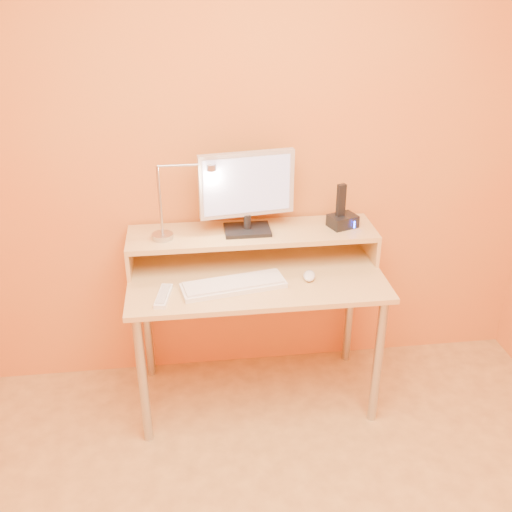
{
  "coord_description": "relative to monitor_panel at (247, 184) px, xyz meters",
  "views": [
    {
      "loc": [
        -0.31,
        -1.25,
        2.07
      ],
      "look_at": [
        -0.01,
        1.13,
        0.85
      ],
      "focal_mm": 41.52,
      "sensor_mm": 36.0,
      "label": 1
    }
  ],
  "objects": [
    {
      "name": "monitor_foot",
      "position": [
        -0.0,
        -0.01,
        -0.23
      ],
      "size": [
        0.22,
        0.16,
        0.02
      ],
      "primitive_type": "cube",
      "color": "black",
      "rests_on": "desk_shelf"
    },
    {
      "name": "monitor_back",
      "position": [
        0.0,
        0.02,
        0.0
      ],
      "size": [
        0.41,
        0.07,
        0.26
      ],
      "primitive_type": "cube",
      "rotation": [
        0.0,
        0.0,
        0.14
      ],
      "color": "black",
      "rests_on": "monitor_panel"
    },
    {
      "name": "remote_control",
      "position": [
        -0.41,
        -0.32,
        -0.39
      ],
      "size": [
        0.08,
        0.2,
        0.02
      ],
      "primitive_type": "cube",
      "rotation": [
        0.0,
        0.0,
        -0.18
      ],
      "color": "white",
      "rests_on": "desk_lower"
    },
    {
      "name": "monitor_panel",
      "position": [
        0.0,
        0.0,
        0.0
      ],
      "size": [
        0.45,
        0.1,
        0.31
      ],
      "primitive_type": "cube",
      "rotation": [
        0.0,
        0.0,
        0.14
      ],
      "color": "silver",
      "rests_on": "monitor_neck"
    },
    {
      "name": "desk_lower",
      "position": [
        0.02,
        -0.16,
        -0.41
      ],
      "size": [
        1.2,
        0.6,
        0.02
      ],
      "primitive_type": "cube",
      "color": "tan",
      "rests_on": "floor"
    },
    {
      "name": "shelf_riser_left",
      "position": [
        -0.57,
        -0.01,
        -0.33
      ],
      "size": [
        0.02,
        0.3,
        0.14
      ],
      "primitive_type": "cube",
      "color": "tan",
      "rests_on": "desk_lower"
    },
    {
      "name": "lamp_post",
      "position": [
        -0.4,
        -0.04,
        -0.05
      ],
      "size": [
        0.01,
        0.01,
        0.33
      ],
      "primitive_type": "cylinder",
      "color": "#AEAEB3",
      "rests_on": "lamp_base"
    },
    {
      "name": "desk_shelf",
      "position": [
        0.02,
        -0.01,
        -0.25
      ],
      "size": [
        1.2,
        0.3,
        0.02
      ],
      "primitive_type": "cube",
      "color": "tan",
      "rests_on": "desk_lower"
    },
    {
      "name": "lamp_arm",
      "position": [
        -0.28,
        -0.04,
        0.12
      ],
      "size": [
        0.24,
        0.01,
        0.01
      ],
      "primitive_type": "cylinder",
      "rotation": [
        0.0,
        1.57,
        0.0
      ],
      "color": "#AEAEB3",
      "rests_on": "lamp_post"
    },
    {
      "name": "monitor_neck",
      "position": [
        0.0,
        -0.01,
        -0.19
      ],
      "size": [
        0.04,
        0.04,
        0.07
      ],
      "primitive_type": "cylinder",
      "color": "black",
      "rests_on": "monitor_foot"
    },
    {
      "name": "desk_leg_fr",
      "position": [
        0.57,
        -0.41,
        -0.77
      ],
      "size": [
        0.04,
        0.04,
        0.69
      ],
      "primitive_type": "cylinder",
      "color": "#AEAEB3",
      "rests_on": "floor"
    },
    {
      "name": "monitor_screen",
      "position": [
        0.0,
        -0.02,
        0.0
      ],
      "size": [
        0.41,
        0.06,
        0.27
      ],
      "primitive_type": "cube",
      "rotation": [
        0.0,
        0.0,
        0.14
      ],
      "color": "#AEB1DF",
      "rests_on": "monitor_panel"
    },
    {
      "name": "wall_back",
      "position": [
        0.02,
        0.16,
        0.13
      ],
      "size": [
        3.0,
        0.04,
        2.5
      ],
      "primitive_type": "cube",
      "color": "orange",
      "rests_on": "floor"
    },
    {
      "name": "shelf_riser_right",
      "position": [
        0.62,
        -0.01,
        -0.33
      ],
      "size": [
        0.02,
        0.3,
        0.14
      ],
      "primitive_type": "cube",
      "color": "tan",
      "rests_on": "desk_lower"
    },
    {
      "name": "desk_leg_br",
      "position": [
        0.57,
        0.09,
        -0.77
      ],
      "size": [
        0.04,
        0.04,
        0.69
      ],
      "primitive_type": "cylinder",
      "color": "#AEAEB3",
      "rests_on": "floor"
    },
    {
      "name": "lamp_head",
      "position": [
        -0.16,
        -0.04,
        0.1
      ],
      "size": [
        0.04,
        0.04,
        0.03
      ],
      "primitive_type": "cylinder",
      "color": "#AEAEB3",
      "rests_on": "lamp_arm"
    },
    {
      "name": "lamp_bulb",
      "position": [
        -0.16,
        -0.04,
        0.09
      ],
      "size": [
        0.03,
        0.03,
        0.0
      ],
      "primitive_type": "cylinder",
      "color": "#FFEAC6",
      "rests_on": "lamp_head"
    },
    {
      "name": "phone_led",
      "position": [
        0.51,
        -0.06,
        -0.21
      ],
      "size": [
        0.01,
        0.0,
        0.04
      ],
      "primitive_type": "cube",
      "color": "#2C4CFF",
      "rests_on": "phone_dock"
    },
    {
      "name": "desk_leg_bl",
      "position": [
        -0.53,
        0.09,
        -0.77
      ],
      "size": [
        0.04,
        0.04,
        0.69
      ],
      "primitive_type": "cylinder",
      "color": "#AEAEB3",
      "rests_on": "floor"
    },
    {
      "name": "phone_dock",
      "position": [
        0.47,
        -0.01,
        -0.21
      ],
      "size": [
        0.16,
        0.14,
        0.06
      ],
      "primitive_type": "cube",
      "rotation": [
        0.0,
        0.0,
        0.35
      ],
      "color": "black",
      "rests_on": "desk_shelf"
    },
    {
      "name": "keyboard",
      "position": [
        -0.09,
        -0.26,
        -0.39
      ],
      "size": [
        0.49,
        0.23,
        0.02
      ],
      "primitive_type": "cube",
      "rotation": [
        0.0,
        0.0,
        0.18
      ],
      "color": "white",
      "rests_on": "desk_lower"
    },
    {
      "name": "lamp_base",
      "position": [
        -0.4,
        -0.04,
        -0.23
      ],
      "size": [
        0.1,
        0.1,
        0.02
      ],
      "primitive_type": "cylinder",
      "color": "#AEAEB3",
      "rests_on": "desk_shelf"
    },
    {
      "name": "mouse",
      "position": [
        0.27,
        -0.23,
        -0.38
      ],
      "size": [
        0.08,
        0.11,
        0.03
      ],
      "primitive_type": "ellipsoid",
      "rotation": [
        0.0,
        0.0,
        -0.26
      ],
      "color": "white",
      "rests_on": "desk_lower"
    },
    {
      "name": "phone_handset",
      "position": [
        0.45,
        -0.01,
        -0.1
      ],
      "size": [
        0.05,
        0.04,
        0.16
      ],
      "primitive_type": "cube",
      "rotation": [
        0.0,
        0.0,
        0.35
      ],
      "color": "black",
      "rests_on": "phone_dock"
    },
    {
      "name": "desk_leg_fl",
      "position": [
        -0.53,
        -0.41,
        -0.77
      ],
      "size": [
        0.04,
        0.04,
        0.69
      ],
      "primitive_type": "cylinder",
      "color": "#AEAEB3",
      "rests_on": "floor"
    }
  ]
}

